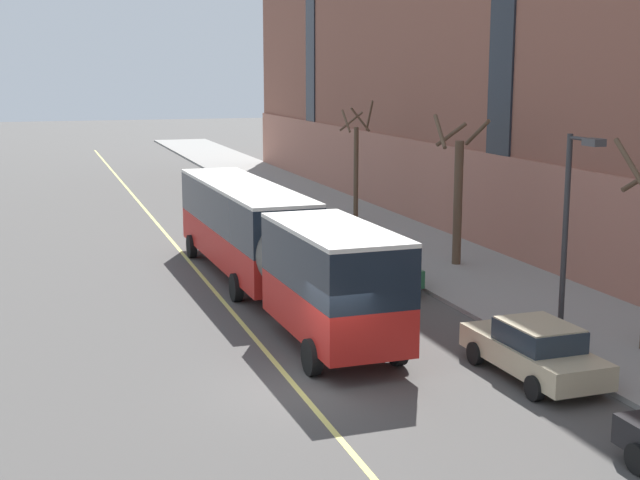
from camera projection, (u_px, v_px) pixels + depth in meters
The scene contains 13 objects.
ground_plane at pixel (320, 385), 23.03m from camera, with size 260.00×260.00×0.00m, color #4C4947.
sidewalk at pixel (576, 320), 28.75m from camera, with size 5.97×160.00×0.15m, color gray.
city_bus at pixel (269, 239), 31.59m from camera, with size 3.24×19.55×3.68m.
parked_car_black_1 at pixel (247, 191), 54.55m from camera, with size 2.01×4.78×1.56m.
parked_car_champagne_2 at pixel (534, 350), 23.42m from camera, with size 2.11×4.77×1.56m.
parked_car_green_4 at pixel (377, 265), 33.66m from camera, with size 2.05×4.71×1.56m.
parked_car_silver_6 at pixel (269, 205), 48.52m from camera, with size 2.10×4.62×1.56m.
parked_car_green_7 at pixel (304, 225), 42.39m from camera, with size 2.07×4.40×1.56m.
street_tree_far_uptown at pixel (458, 190), 36.32m from camera, with size 2.01×1.83×6.12m.
street_tree_far_downtown at pixel (356, 161), 47.54m from camera, with size 1.62×1.63×6.34m.
street_lamp at pixel (571, 219), 24.55m from camera, with size 0.36×1.48×6.17m.
fire_hydrant at pixel (327, 223), 44.80m from camera, with size 0.42×0.24×0.72m.
lane_centerline at pixel (267, 353), 25.65m from camera, with size 0.16×140.00×0.01m, color #E0D66B.
Camera 1 is at (-6.73, -20.86, 8.01)m, focal length 50.00 mm.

